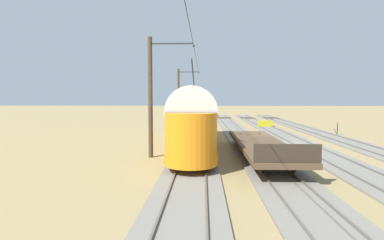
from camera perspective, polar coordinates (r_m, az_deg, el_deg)
ground_plane at (r=24.53m, az=15.27°, el=-4.69°), size 220.00×220.00×0.00m
track_streetcar_siding at (r=26.88m, az=28.07°, el=-4.15°), size 2.80×80.00×0.18m
track_adjacent_siding at (r=25.36m, az=19.66°, el=-4.37°), size 2.80×80.00×0.18m
track_third_siding at (r=24.44m, az=10.39°, el=-4.51°), size 2.80×80.00×0.18m
track_outer_siding at (r=24.20m, az=0.67°, el=-4.53°), size 2.80×80.00×0.18m
vintage_streetcar at (r=22.94m, az=0.61°, el=0.55°), size 2.65×18.31×5.52m
flatcar_adjacent at (r=19.42m, az=12.54°, el=-4.39°), size 2.80×12.49×1.60m
catenary_pole_foreground at (r=40.41m, az=-2.38°, el=4.37°), size 2.87×0.28×7.36m
catenary_pole_mid_near at (r=19.28m, az=-7.41°, el=4.51°), size 2.87×0.28×7.36m
overhead_wire_run at (r=20.01m, az=0.23°, el=13.08°), size 2.67×46.54×0.18m
switch_stand at (r=33.78m, az=25.03°, el=-1.33°), size 0.50×0.30×1.24m
track_end_bumper at (r=39.74m, az=13.19°, el=-0.71°), size 1.80×0.60×0.80m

